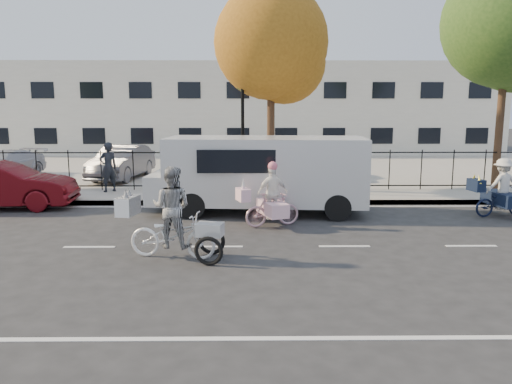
{
  "coord_description": "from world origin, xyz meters",
  "views": [
    {
      "loc": [
        0.8,
        -11.33,
        3.28
      ],
      "look_at": [
        0.92,
        1.2,
        1.1
      ],
      "focal_mm": 35.0,
      "sensor_mm": 36.0,
      "label": 1
    }
  ],
  "objects_px": {
    "zebra_trike": "(173,223)",
    "lot_car_c": "(122,162)",
    "lamppost": "(243,110)",
    "white_van": "(262,172)",
    "bull_bike": "(501,193)",
    "pedestrian": "(108,167)",
    "lot_car_d": "(326,164)",
    "red_sedan": "(1,186)",
    "unicorn_bike": "(271,203)",
    "lot_car_a": "(4,164)"
  },
  "relations": [
    {
      "from": "zebra_trike",
      "to": "lot_car_c",
      "type": "xyz_separation_m",
      "value": [
        -3.87,
        10.95,
        0.09
      ]
    },
    {
      "from": "lamppost",
      "to": "white_van",
      "type": "bearing_deg",
      "value": -78.06
    },
    {
      "from": "zebra_trike",
      "to": "bull_bike",
      "type": "height_order",
      "value": "zebra_trike"
    },
    {
      "from": "lot_car_c",
      "to": "pedestrian",
      "type": "bearing_deg",
      "value": -75.74
    },
    {
      "from": "lot_car_d",
      "to": "pedestrian",
      "type": "bearing_deg",
      "value": -163.87
    },
    {
      "from": "zebra_trike",
      "to": "lot_car_d",
      "type": "bearing_deg",
      "value": -12.73
    },
    {
      "from": "zebra_trike",
      "to": "pedestrian",
      "type": "bearing_deg",
      "value": 35.95
    },
    {
      "from": "white_van",
      "to": "red_sedan",
      "type": "bearing_deg",
      "value": 179.49
    },
    {
      "from": "unicorn_bike",
      "to": "lot_car_a",
      "type": "distance_m",
      "value": 14.13
    },
    {
      "from": "red_sedan",
      "to": "pedestrian",
      "type": "bearing_deg",
      "value": -55.54
    },
    {
      "from": "pedestrian",
      "to": "red_sedan",
      "type": "bearing_deg",
      "value": -0.27
    },
    {
      "from": "lamppost",
      "to": "white_van",
      "type": "height_order",
      "value": "lamppost"
    },
    {
      "from": "lot_car_d",
      "to": "lot_car_a",
      "type": "bearing_deg",
      "value": 173.07
    },
    {
      "from": "zebra_trike",
      "to": "lot_car_a",
      "type": "bearing_deg",
      "value": 50.16
    },
    {
      "from": "lamppost",
      "to": "red_sedan",
      "type": "distance_m",
      "value": 8.38
    },
    {
      "from": "lamppost",
      "to": "lot_car_c",
      "type": "bearing_deg",
      "value": 147.85
    },
    {
      "from": "white_van",
      "to": "lot_car_a",
      "type": "bearing_deg",
      "value": 153.53
    },
    {
      "from": "pedestrian",
      "to": "lot_car_c",
      "type": "relative_size",
      "value": 0.42
    },
    {
      "from": "red_sedan",
      "to": "lot_car_a",
      "type": "relative_size",
      "value": 1.11
    },
    {
      "from": "white_van",
      "to": "lot_car_d",
      "type": "distance_m",
      "value": 7.32
    },
    {
      "from": "bull_bike",
      "to": "lot_car_c",
      "type": "distance_m",
      "value": 14.74
    },
    {
      "from": "lamppost",
      "to": "red_sedan",
      "type": "xyz_separation_m",
      "value": [
        -7.7,
        -2.3,
        -2.36
      ]
    },
    {
      "from": "zebra_trike",
      "to": "white_van",
      "type": "xyz_separation_m",
      "value": [
        2.03,
        4.64,
        0.51
      ]
    },
    {
      "from": "bull_bike",
      "to": "pedestrian",
      "type": "bearing_deg",
      "value": 63.3
    },
    {
      "from": "red_sedan",
      "to": "lot_car_d",
      "type": "bearing_deg",
      "value": -67.3
    },
    {
      "from": "lamppost",
      "to": "lot_car_a",
      "type": "height_order",
      "value": "lamppost"
    },
    {
      "from": "lot_car_c",
      "to": "lamppost",
      "type": "bearing_deg",
      "value": -24.03
    },
    {
      "from": "pedestrian",
      "to": "lot_car_c",
      "type": "xyz_separation_m",
      "value": [
        -0.36,
        3.31,
        -0.19
      ]
    },
    {
      "from": "pedestrian",
      "to": "lot_car_d",
      "type": "distance_m",
      "value": 9.3
    },
    {
      "from": "bull_bike",
      "to": "lot_car_d",
      "type": "height_order",
      "value": "bull_bike"
    },
    {
      "from": "unicorn_bike",
      "to": "bull_bike",
      "type": "height_order",
      "value": "unicorn_bike"
    },
    {
      "from": "unicorn_bike",
      "to": "bull_bike",
      "type": "bearing_deg",
      "value": -99.17
    },
    {
      "from": "pedestrian",
      "to": "lot_car_c",
      "type": "distance_m",
      "value": 3.34
    },
    {
      "from": "lot_car_a",
      "to": "lot_car_c",
      "type": "bearing_deg",
      "value": 12.83
    },
    {
      "from": "lamppost",
      "to": "white_van",
      "type": "relative_size",
      "value": 0.65
    },
    {
      "from": "zebra_trike",
      "to": "lot_car_a",
      "type": "relative_size",
      "value": 0.57
    },
    {
      "from": "white_van",
      "to": "lot_car_a",
      "type": "height_order",
      "value": "white_van"
    },
    {
      "from": "lamppost",
      "to": "unicorn_bike",
      "type": "xyz_separation_m",
      "value": [
        0.85,
        -4.79,
        -2.45
      ]
    },
    {
      "from": "pedestrian",
      "to": "lot_car_d",
      "type": "bearing_deg",
      "value": 163.42
    },
    {
      "from": "zebra_trike",
      "to": "lot_car_c",
      "type": "relative_size",
      "value": 0.54
    },
    {
      "from": "lamppost",
      "to": "pedestrian",
      "type": "xyz_separation_m",
      "value": [
        -4.91,
        0.0,
        -2.05
      ]
    },
    {
      "from": "lot_car_a",
      "to": "lot_car_d",
      "type": "xyz_separation_m",
      "value": [
        14.12,
        0.04,
        0.01
      ]
    },
    {
      "from": "white_van",
      "to": "lot_car_d",
      "type": "height_order",
      "value": "white_van"
    },
    {
      "from": "lamppost",
      "to": "lot_car_c",
      "type": "xyz_separation_m",
      "value": [
        -5.27,
        3.31,
        -2.25
      ]
    },
    {
      "from": "bull_bike",
      "to": "lot_car_c",
      "type": "height_order",
      "value": "bull_bike"
    },
    {
      "from": "bull_bike",
      "to": "lot_car_a",
      "type": "bearing_deg",
      "value": 57.58
    },
    {
      "from": "bull_bike",
      "to": "red_sedan",
      "type": "xyz_separation_m",
      "value": [
        -15.44,
        1.31,
        0.05
      ]
    },
    {
      "from": "white_van",
      "to": "bull_bike",
      "type": "bearing_deg",
      "value": -0.58
    },
    {
      "from": "bull_bike",
      "to": "lot_car_a",
      "type": "height_order",
      "value": "bull_bike"
    },
    {
      "from": "red_sedan",
      "to": "zebra_trike",
      "type": "bearing_deg",
      "value": -135.32
    }
  ]
}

